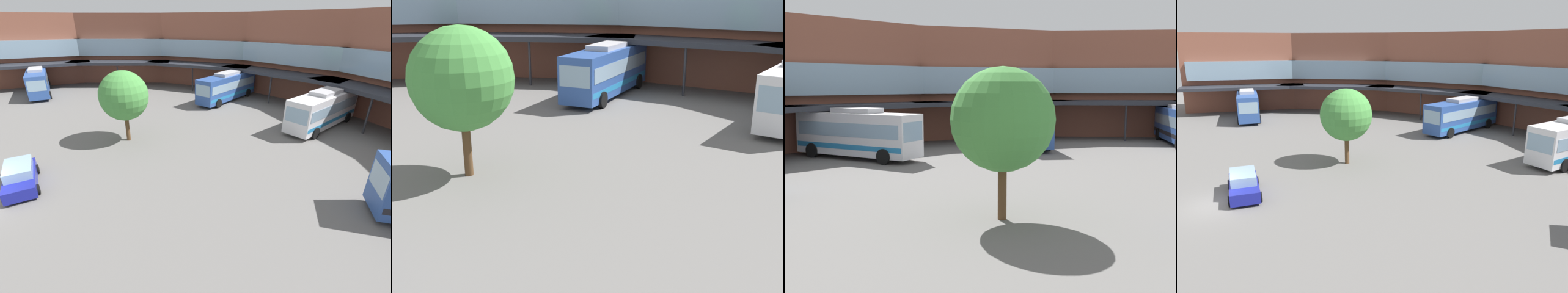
% 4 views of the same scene
% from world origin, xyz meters
% --- Properties ---
extents(station_building, '(82.37, 44.78, 11.17)m').
position_xyz_m(station_building, '(0.00, 23.10, 5.61)').
color(station_building, '#93543F').
rests_on(station_building, ground).
extents(bus_2, '(10.71, 10.17, 3.81)m').
position_xyz_m(bus_2, '(17.20, 22.56, 1.93)').
color(bus_2, '#2D519E').
rests_on(bus_2, ground).
extents(bus_3, '(3.93, 10.45, 3.80)m').
position_xyz_m(bus_3, '(2.75, 28.24, 1.92)').
color(bus_3, white).
rests_on(bus_3, ground).
extents(plaza_tree, '(4.25, 4.25, 6.25)m').
position_xyz_m(plaza_tree, '(-4.51, 10.32, 4.11)').
color(plaza_tree, brown).
rests_on(plaza_tree, ground).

